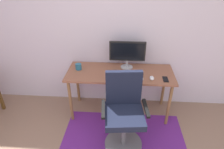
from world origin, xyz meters
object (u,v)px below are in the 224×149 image
at_px(monitor, 127,52).
at_px(computer_mouse, 152,78).
at_px(keyboard, 127,77).
at_px(office_chair, 124,117).
at_px(coffee_cup, 78,67).
at_px(desk, 120,77).
at_px(cell_phone, 165,79).

distance_m(monitor, computer_mouse, 0.52).
bearing_deg(keyboard, computer_mouse, -5.09).
distance_m(computer_mouse, office_chair, 0.66).
xyz_separation_m(monitor, office_chair, (-0.02, -0.78, -0.52)).
bearing_deg(coffee_cup, office_chair, -44.08).
distance_m(desk, coffee_cup, 0.63).
distance_m(keyboard, coffee_cup, 0.74).
distance_m(desk, office_chair, 0.66).
bearing_deg(computer_mouse, office_chair, -128.29).
relative_size(monitor, coffee_cup, 5.84).
relative_size(monitor, keyboard, 1.21).
xyz_separation_m(desk, cell_phone, (0.62, -0.16, 0.08)).
xyz_separation_m(coffee_cup, cell_phone, (1.23, -0.21, -0.04)).
bearing_deg(cell_phone, desk, 165.17).
height_order(computer_mouse, office_chair, office_chair).
distance_m(cell_phone, office_chair, 0.77).
height_order(coffee_cup, cell_phone, coffee_cup).
xyz_separation_m(computer_mouse, cell_phone, (0.18, 0.00, -0.01)).
bearing_deg(coffee_cup, desk, -3.94).
bearing_deg(desk, office_chair, -83.37).
bearing_deg(coffee_cup, computer_mouse, -11.19).
distance_m(keyboard, computer_mouse, 0.33).
distance_m(desk, cell_phone, 0.65).
xyz_separation_m(desk, computer_mouse, (0.43, -0.17, 0.09)).
height_order(desk, keyboard, keyboard).
bearing_deg(monitor, desk, -121.70).
bearing_deg(computer_mouse, cell_phone, 0.29).
bearing_deg(desk, monitor, 58.30).
bearing_deg(cell_phone, coffee_cup, 170.52).
height_order(monitor, keyboard, monitor).
xyz_separation_m(desk, coffee_cup, (-0.61, 0.04, 0.12)).
distance_m(desk, keyboard, 0.19).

